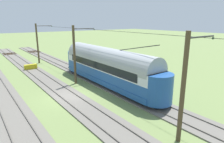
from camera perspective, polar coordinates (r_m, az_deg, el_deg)
The scene contains 11 objects.
ground_plane at distance 19.90m, azimuth -12.52°, elevation -7.13°, with size 220.00×220.00×0.00m, color olive.
track_streetcar_siding at distance 22.53m, azimuth -0.74°, elevation -4.02°, with size 2.80×80.00×0.18m.
track_adjacent_siding at distance 20.15m, azimuth -12.89°, elevation -6.71°, with size 2.80×80.00×0.18m.
track_third_siding at distance 18.92m, azimuth -27.58°, elevation -9.53°, with size 2.80×80.00×0.18m.
vintage_streetcar at distance 22.27m, azimuth -1.41°, elevation 1.66°, with size 2.65×17.39×5.18m.
catenary_pole_foreground at distance 36.16m, azimuth -20.63°, elevation 7.79°, with size 2.93×0.28×6.72m.
catenary_pole_mid_near at distance 22.96m, azimuth -10.63°, elevation 5.02°, with size 2.93×0.28×6.72m.
catenary_pole_mid_far at distance 12.20m, azimuth 20.10°, elevation -4.14°, with size 2.93×0.28×6.72m.
overhead_wire_run at distance 18.79m, azimuth 4.99°, elevation 11.27°, with size 2.72×46.54×0.18m.
switch_stand at distance 29.96m, azimuth -7.51°, elevation 1.87°, with size 0.50×0.30×1.24m.
track_end_bumper at distance 32.12m, azimuth -22.45°, elevation 1.18°, with size 1.80×0.60×0.80m, color #B2A519.
Camera 1 is at (7.23, 17.05, 7.27)m, focal length 31.63 mm.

